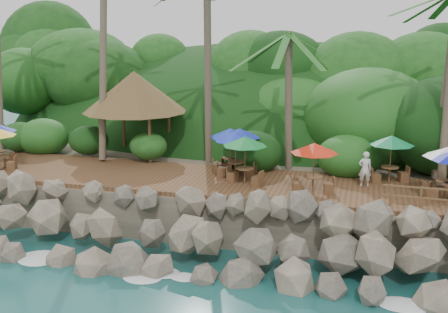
# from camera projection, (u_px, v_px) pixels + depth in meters

# --- Properties ---
(ground) EXTENTS (140.00, 140.00, 0.00)m
(ground) POSITION_uv_depth(u_px,v_px,m) (181.00, 283.00, 19.67)
(ground) COLOR #19514F
(ground) RESTS_ON ground
(land_base) EXTENTS (32.00, 25.20, 2.10)m
(land_base) POSITION_uv_depth(u_px,v_px,m) (265.00, 157.00, 34.44)
(land_base) COLOR gray
(land_base) RESTS_ON ground
(jungle_hill) EXTENTS (44.80, 28.00, 15.40)m
(jungle_hill) POSITION_uv_depth(u_px,v_px,m) (283.00, 148.00, 41.73)
(jungle_hill) COLOR #143811
(jungle_hill) RESTS_ON ground
(seawall) EXTENTS (29.00, 4.00, 2.30)m
(seawall) POSITION_uv_depth(u_px,v_px,m) (198.00, 234.00, 21.28)
(seawall) COLOR gray
(seawall) RESTS_ON ground
(terrace) EXTENTS (26.00, 5.00, 0.20)m
(terrace) POSITION_uv_depth(u_px,v_px,m) (224.00, 182.00, 24.79)
(terrace) COLOR brown
(terrace) RESTS_ON land_base
(jungle_foliage) EXTENTS (44.00, 16.00, 12.00)m
(jungle_foliage) POSITION_uv_depth(u_px,v_px,m) (261.00, 177.00, 33.75)
(jungle_foliage) COLOR #143811
(jungle_foliage) RESTS_ON ground
(foam_line) EXTENTS (25.20, 0.80, 0.06)m
(foam_line) POSITION_uv_depth(u_px,v_px,m) (184.00, 279.00, 19.95)
(foam_line) COLOR white
(foam_line) RESTS_ON ground
(palapa) EXTENTS (5.61, 5.61, 4.60)m
(palapa) POSITION_uv_depth(u_px,v_px,m) (134.00, 92.00, 28.80)
(palapa) COLOR brown
(palapa) RESTS_ON ground
(dining_clusters) EXTENTS (23.50, 4.89, 2.17)m
(dining_clusters) POSITION_uv_depth(u_px,v_px,m) (245.00, 142.00, 24.17)
(dining_clusters) COLOR brown
(dining_clusters) RESTS_ON terrace
(waiter) EXTENTS (0.64, 0.48, 1.58)m
(waiter) POSITION_uv_depth(u_px,v_px,m) (365.00, 169.00, 23.53)
(waiter) COLOR silver
(waiter) RESTS_ON terrace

